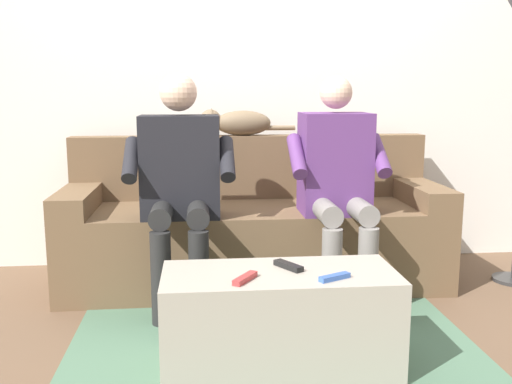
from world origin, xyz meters
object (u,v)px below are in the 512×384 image
(person_left_seated, at_px, (337,175))
(remote_blue, at_px, (335,277))
(person_right_seated, at_px, (180,176))
(remote_red, at_px, (245,278))
(cat_on_backrest, at_px, (236,122))
(remote_black, at_px, (288,266))
(coffee_table, at_px, (280,320))
(couch, at_px, (254,232))

(person_left_seated, bearing_deg, remote_blue, 76.30)
(person_right_seated, height_order, remote_red, person_right_seated)
(person_left_seated, xyz_separation_m, cat_on_backrest, (0.50, -0.56, 0.25))
(remote_black, bearing_deg, remote_red, 94.15)
(cat_on_backrest, bearing_deg, remote_black, 95.56)
(person_left_seated, relative_size, remote_blue, 8.92)
(remote_black, distance_m, remote_blue, 0.22)
(person_left_seated, xyz_separation_m, remote_blue, (0.22, 0.89, -0.26))
(coffee_table, relative_size, remote_blue, 6.99)
(cat_on_backrest, distance_m, remote_blue, 1.56)
(couch, bearing_deg, cat_on_backrest, -70.82)
(person_left_seated, height_order, remote_black, person_left_seated)
(remote_red, bearing_deg, cat_on_backrest, -148.89)
(couch, bearing_deg, coffee_table, 90.00)
(person_right_seated, distance_m, remote_blue, 1.10)
(remote_blue, bearing_deg, coffee_table, -56.92)
(remote_black, relative_size, remote_blue, 1.09)
(couch, relative_size, remote_red, 15.18)
(coffee_table, relative_size, person_right_seated, 0.78)
(person_left_seated, xyz_separation_m, remote_black, (0.37, 0.74, -0.26))
(coffee_table, height_order, cat_on_backrest, cat_on_backrest)
(cat_on_backrest, height_order, remote_red, cat_on_backrest)
(cat_on_backrest, xyz_separation_m, remote_red, (0.06, 1.43, -0.51))
(person_left_seated, distance_m, remote_blue, 0.95)
(person_left_seated, relative_size, person_right_seated, 0.99)
(remote_red, bearing_deg, person_left_seated, -179.02)
(remote_red, height_order, remote_blue, remote_red)
(coffee_table, height_order, remote_red, remote_red)
(couch, relative_size, cat_on_backrest, 3.72)
(couch, height_order, person_left_seated, person_left_seated)
(couch, height_order, person_right_seated, person_right_seated)
(cat_on_backrest, bearing_deg, person_left_seated, 131.58)
(coffee_table, distance_m, remote_blue, 0.31)
(person_left_seated, bearing_deg, remote_red, 57.49)
(couch, xyz_separation_m, person_left_seated, (-0.41, 0.31, 0.38))
(person_left_seated, height_order, person_right_seated, person_right_seated)
(coffee_table, height_order, person_right_seated, person_right_seated)
(couch, bearing_deg, person_left_seated, 142.68)
(couch, height_order, cat_on_backrest, cat_on_backrest)
(remote_black, height_order, remote_red, remote_black)
(remote_black, bearing_deg, remote_blue, -167.44)
(cat_on_backrest, distance_m, remote_black, 1.40)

